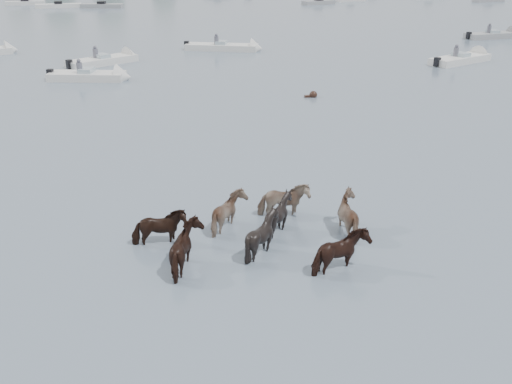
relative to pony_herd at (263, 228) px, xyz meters
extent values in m
plane|color=#4D5D6F|center=(0.70, 0.68, -0.44)|extent=(400.00, 400.00, 0.00)
imported|color=black|center=(-2.87, 0.44, -0.03)|extent=(1.58, 0.82, 1.29)
imported|color=#9D826A|center=(-0.79, 1.03, -0.03)|extent=(1.30, 1.45, 1.30)
imported|color=black|center=(0.58, 0.61, -0.01)|extent=(1.35, 1.23, 1.34)
imported|color=#86735B|center=(0.94, 1.55, -0.01)|extent=(1.60, 0.78, 1.33)
imported|color=black|center=(-2.17, -0.99, 0.03)|extent=(1.42, 1.58, 1.41)
imported|color=black|center=(-0.14, -0.56, 0.02)|extent=(1.35, 1.22, 1.40)
imported|color=black|center=(1.63, -1.85, -0.01)|extent=(1.74, 1.30, 1.34)
imported|color=#A3806E|center=(2.72, 0.16, 0.01)|extent=(1.63, 1.73, 1.37)
sphere|color=black|center=(6.04, 15.91, -0.32)|extent=(0.44, 0.44, 0.44)
cube|color=black|center=(5.79, 15.91, -0.42)|extent=(0.50, 0.22, 0.18)
cube|color=silver|center=(-6.03, 27.78, -0.24)|extent=(5.06, 4.16, 0.55)
cone|color=silver|center=(-3.96, 29.20, -0.24)|extent=(1.65, 1.83, 1.60)
cube|color=#99ADB7|center=(-6.03, 27.78, 0.11)|extent=(1.29, 1.38, 0.35)
cube|color=black|center=(-8.11, 26.36, -0.09)|extent=(0.49, 0.49, 0.60)
cylinder|color=#595966|center=(-6.43, 27.78, 0.31)|extent=(0.36, 0.36, 0.70)
sphere|color=#595966|center=(-6.43, 27.78, 0.76)|extent=(0.24, 0.24, 0.24)
cube|color=silver|center=(-6.66, 22.74, -0.24)|extent=(4.90, 2.64, 0.55)
cone|color=silver|center=(-4.39, 22.20, -0.24)|extent=(1.25, 1.77, 1.60)
cube|color=#99ADB7|center=(-6.66, 22.74, 0.11)|extent=(1.04, 1.28, 0.35)
cube|color=black|center=(-8.92, 23.28, -0.09)|extent=(0.42, 0.42, 0.60)
cylinder|color=#595966|center=(-7.06, 22.74, 0.31)|extent=(0.36, 0.36, 0.70)
sphere|color=#595966|center=(-7.06, 22.74, 0.76)|extent=(0.24, 0.24, 0.24)
cube|color=silver|center=(3.05, 32.13, -0.24)|extent=(5.96, 3.37, 0.55)
cone|color=silver|center=(5.77, 31.20, -0.24)|extent=(1.37, 1.81, 1.60)
cube|color=#99ADB7|center=(3.05, 32.13, 0.11)|extent=(1.12, 1.32, 0.35)
cube|color=black|center=(0.32, 33.06, -0.09)|extent=(0.44, 0.44, 0.60)
cylinder|color=#595966|center=(2.65, 32.13, 0.31)|extent=(0.36, 0.36, 0.70)
sphere|color=#595966|center=(2.65, 32.13, 0.76)|extent=(0.24, 0.24, 0.24)
cube|color=silver|center=(19.18, 23.63, -0.24)|extent=(5.41, 3.67, 0.55)
cone|color=silver|center=(21.54, 24.74, -0.24)|extent=(1.50, 1.83, 1.60)
cube|color=#99ADB7|center=(19.18, 23.63, 0.11)|extent=(1.20, 1.35, 0.35)
cube|color=black|center=(16.82, 22.52, -0.09)|extent=(0.47, 0.47, 0.60)
cylinder|color=#595966|center=(18.78, 23.63, 0.31)|extent=(0.36, 0.36, 0.70)
sphere|color=#595966|center=(18.78, 23.63, 0.76)|extent=(0.24, 0.24, 0.24)
cube|color=gray|center=(28.13, 34.01, -0.24)|extent=(5.26, 2.24, 0.55)
cube|color=#99ADB7|center=(28.13, 34.01, 0.11)|extent=(0.94, 1.21, 0.35)
cube|color=black|center=(25.60, 33.68, -0.09)|extent=(0.39, 0.39, 0.60)
cylinder|color=#595966|center=(27.73, 34.01, 0.31)|extent=(0.36, 0.36, 0.70)
sphere|color=#595966|center=(27.73, 34.01, 0.76)|extent=(0.24, 0.24, 0.24)
cone|color=silver|center=(-13.30, 34.04, -0.24)|extent=(1.32, 1.79, 1.60)
cube|color=silver|center=(-19.47, 75.26, -0.22)|extent=(5.24, 1.60, 0.60)
cube|color=black|center=(-19.47, 75.26, 0.16)|extent=(1.02, 1.02, 0.50)
cube|color=silver|center=(-14.24, 70.00, -0.22)|extent=(6.08, 1.96, 0.60)
cube|color=black|center=(-14.24, 70.00, 0.16)|extent=(1.07, 1.07, 0.50)
cube|color=gray|center=(-8.47, 68.86, -0.22)|extent=(5.74, 2.63, 0.60)
cube|color=black|center=(-8.47, 68.86, 0.16)|extent=(1.19, 1.19, 0.50)
cube|color=gray|center=(21.89, 68.29, -0.22)|extent=(5.17, 3.03, 0.60)
cube|color=black|center=(21.89, 68.29, 0.16)|extent=(1.27, 1.27, 0.50)
cube|color=silver|center=(27.90, 71.69, -0.22)|extent=(4.55, 2.17, 0.60)
cube|color=gray|center=(48.30, 67.57, -0.22)|extent=(5.15, 2.34, 0.60)
camera|label=1|loc=(-2.82, -13.78, 7.25)|focal=39.57mm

